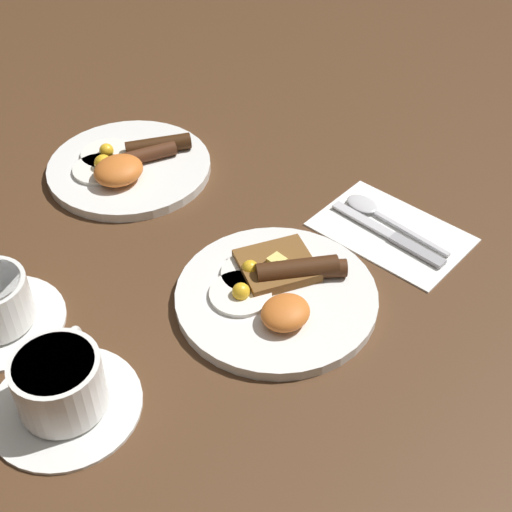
# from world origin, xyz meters

# --- Properties ---
(ground_plane) EXTENTS (3.00, 3.00, 0.00)m
(ground_plane) POSITION_xyz_m (0.00, 0.00, 0.00)
(ground_plane) COLOR #4C301C
(breakfast_plate_near) EXTENTS (0.26, 0.26, 0.04)m
(breakfast_plate_near) POSITION_xyz_m (0.00, 0.00, 0.01)
(breakfast_plate_near) COLOR white
(breakfast_plate_near) RESTS_ON ground_plane
(breakfast_plate_far) EXTENTS (0.25, 0.25, 0.05)m
(breakfast_plate_far) POSITION_xyz_m (0.04, 0.36, 0.01)
(breakfast_plate_far) COLOR white
(breakfast_plate_far) RESTS_ON ground_plane
(teacup_near) EXTENTS (0.17, 0.17, 0.08)m
(teacup_near) POSITION_xyz_m (-0.28, 0.05, 0.03)
(teacup_near) COLOR white
(teacup_near) RESTS_ON ground_plane
(napkin) EXTENTS (0.15, 0.21, 0.01)m
(napkin) POSITION_xyz_m (0.21, -0.02, 0.00)
(napkin) COLOR white
(napkin) RESTS_ON ground_plane
(knife) EXTENTS (0.02, 0.19, 0.01)m
(knife) POSITION_xyz_m (0.20, -0.03, 0.01)
(knife) COLOR silver
(knife) RESTS_ON napkin
(spoon) EXTENTS (0.04, 0.18, 0.01)m
(spoon) POSITION_xyz_m (0.23, 0.02, 0.01)
(spoon) COLOR silver
(spoon) RESTS_ON napkin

